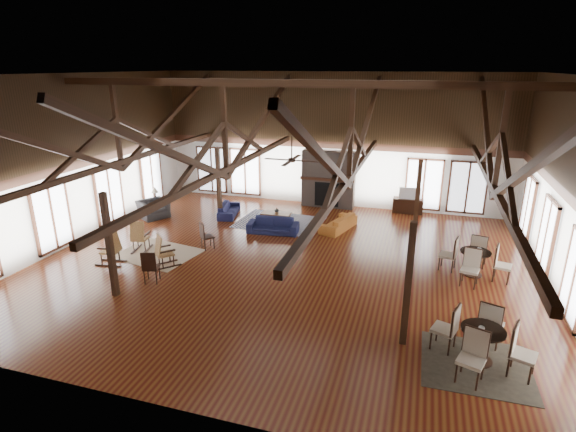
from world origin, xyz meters
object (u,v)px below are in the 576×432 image
(sofa_orange, at_px, (338,223))
(coffee_table, at_px, (276,214))
(cafe_table_far, at_px, (475,259))
(sofa_navy_left, at_px, (229,210))
(tv_console, at_px, (408,206))
(armchair, at_px, (153,209))
(sofa_navy_front, at_px, (273,226))
(cafe_table_near, at_px, (482,339))

(sofa_orange, bearing_deg, coffee_table, -72.09)
(cafe_table_far, bearing_deg, sofa_navy_left, 161.74)
(tv_console, bearing_deg, coffee_table, -149.06)
(sofa_navy_left, height_order, sofa_orange, sofa_orange)
(armchair, bearing_deg, sofa_orange, -52.82)
(sofa_navy_front, bearing_deg, cafe_table_near, -48.29)
(sofa_navy_front, relative_size, cafe_table_near, 0.89)
(sofa_navy_front, relative_size, sofa_orange, 1.02)
(sofa_navy_front, height_order, tv_console, tv_console)
(sofa_navy_left, height_order, cafe_table_near, cafe_table_near)
(sofa_navy_front, xyz_separation_m, cafe_table_near, (6.98, -6.34, 0.28))
(armchair, relative_size, cafe_table_far, 0.54)
(armchair, bearing_deg, coffee_table, -50.54)
(sofa_navy_front, xyz_separation_m, armchair, (-5.54, 0.29, 0.09))
(sofa_orange, bearing_deg, armchair, -67.35)
(tv_console, bearing_deg, sofa_navy_left, -160.37)
(sofa_navy_front, height_order, cafe_table_far, cafe_table_far)
(armchair, bearing_deg, sofa_navy_front, -61.77)
(coffee_table, relative_size, cafe_table_far, 0.56)
(sofa_navy_front, distance_m, armchair, 5.55)
(sofa_navy_left, relative_size, armchair, 1.51)
(sofa_navy_left, xyz_separation_m, armchair, (-3.00, -1.19, 0.12))
(sofa_orange, bearing_deg, sofa_navy_left, -77.55)
(armchair, bearing_deg, tv_console, -38.58)
(sofa_navy_front, bearing_deg, tv_console, 33.99)
(armchair, xyz_separation_m, cafe_table_near, (12.53, -6.63, 0.19))
(sofa_navy_left, bearing_deg, armchair, 99.43)
(sofa_navy_front, distance_m, tv_console, 6.45)
(cafe_table_near, xyz_separation_m, tv_console, (-2.05, 10.49, -0.25))
(sofa_navy_front, distance_m, sofa_orange, 2.63)
(coffee_table, distance_m, cafe_table_far, 7.93)
(sofa_navy_front, xyz_separation_m, sofa_orange, (2.38, 1.12, -0.01))
(armchair, relative_size, tv_console, 0.90)
(coffee_table, bearing_deg, tv_console, 29.70)
(sofa_navy_left, relative_size, cafe_table_far, 0.81)
(sofa_orange, bearing_deg, sofa_navy_front, -48.21)
(sofa_orange, xyz_separation_m, cafe_table_far, (4.83, -2.85, 0.27))
(cafe_table_near, bearing_deg, armchair, 152.12)
(sofa_navy_front, bearing_deg, coffee_table, 95.29)
(coffee_table, bearing_deg, sofa_orange, 0.00)
(sofa_orange, distance_m, cafe_table_near, 8.77)
(sofa_navy_front, height_order, sofa_orange, sofa_navy_front)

